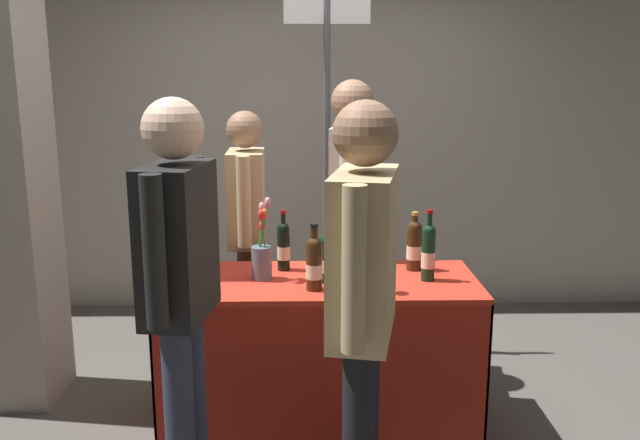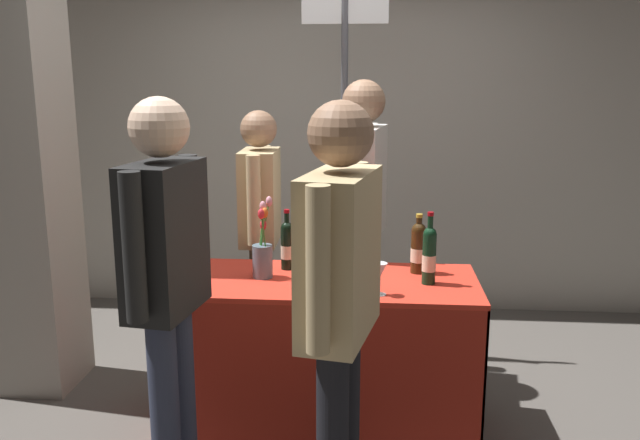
# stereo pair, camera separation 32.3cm
# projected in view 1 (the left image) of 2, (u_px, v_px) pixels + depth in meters

# --- Properties ---
(ground_plane) EXTENTS (12.00, 12.00, 0.00)m
(ground_plane) POSITION_uv_depth(u_px,v_px,m) (320.00, 425.00, 3.47)
(ground_plane) COLOR #514C47
(back_partition) EXTENTS (7.85, 0.12, 2.85)m
(back_partition) POSITION_uv_depth(u_px,v_px,m) (315.00, 123.00, 5.03)
(back_partition) COLOR #9E998E
(back_partition) RESTS_ON ground_plane
(tasting_table) EXTENTS (1.56, 0.65, 0.79)m
(tasting_table) POSITION_uv_depth(u_px,v_px,m) (320.00, 328.00, 3.35)
(tasting_table) COLOR red
(tasting_table) RESTS_ON ground_plane
(featured_wine_bottle) EXTENTS (0.08, 0.08, 0.31)m
(featured_wine_bottle) POSITION_uv_depth(u_px,v_px,m) (414.00, 245.00, 3.43)
(featured_wine_bottle) COLOR #38230F
(featured_wine_bottle) RESTS_ON tasting_table
(display_bottle_0) EXTENTS (0.07, 0.07, 0.32)m
(display_bottle_0) POSITION_uv_depth(u_px,v_px,m) (284.00, 245.00, 3.42)
(display_bottle_0) COLOR black
(display_bottle_0) RESTS_ON tasting_table
(display_bottle_1) EXTENTS (0.07, 0.07, 0.35)m
(display_bottle_1) POSITION_uv_depth(u_px,v_px,m) (428.00, 251.00, 3.25)
(display_bottle_1) COLOR black
(display_bottle_1) RESTS_ON tasting_table
(display_bottle_2) EXTENTS (0.08, 0.08, 0.30)m
(display_bottle_2) POSITION_uv_depth(u_px,v_px,m) (328.00, 257.00, 3.22)
(display_bottle_2) COLOR black
(display_bottle_2) RESTS_ON tasting_table
(display_bottle_3) EXTENTS (0.08, 0.08, 0.32)m
(display_bottle_3) POSITION_uv_depth(u_px,v_px,m) (314.00, 262.00, 3.10)
(display_bottle_3) COLOR #38230F
(display_bottle_3) RESTS_ON tasting_table
(display_bottle_4) EXTENTS (0.08, 0.08, 0.33)m
(display_bottle_4) POSITION_uv_depth(u_px,v_px,m) (353.00, 262.00, 3.08)
(display_bottle_4) COLOR #38230F
(display_bottle_4) RESTS_ON tasting_table
(wine_glass_near_vendor) EXTENTS (0.07, 0.07, 0.15)m
(wine_glass_near_vendor) POSITION_uv_depth(u_px,v_px,m) (384.00, 270.00, 3.07)
(wine_glass_near_vendor) COLOR silver
(wine_glass_near_vendor) RESTS_ON tasting_table
(flower_vase) EXTENTS (0.10, 0.11, 0.41)m
(flower_vase) POSITION_uv_depth(u_px,v_px,m) (262.00, 254.00, 3.27)
(flower_vase) COLOR slate
(flower_vase) RESTS_ON tasting_table
(brochure_stand) EXTENTS (0.02, 0.14, 0.14)m
(brochure_stand) POSITION_uv_depth(u_px,v_px,m) (363.00, 258.00, 3.42)
(brochure_stand) COLOR silver
(brochure_stand) RESTS_ON tasting_table
(vendor_presenter) EXTENTS (0.22, 0.57, 1.58)m
(vendor_presenter) POSITION_uv_depth(u_px,v_px,m) (247.00, 219.00, 3.97)
(vendor_presenter) COLOR #4C4233
(vendor_presenter) RESTS_ON ground_plane
(vendor_assistant) EXTENTS (0.28, 0.61, 1.76)m
(vendor_assistant) POSITION_uv_depth(u_px,v_px,m) (352.00, 201.00, 3.83)
(vendor_assistant) COLOR #2D3347
(vendor_assistant) RESTS_ON ground_plane
(taster_foreground_right) EXTENTS (0.30, 0.63, 1.70)m
(taster_foreground_right) POSITION_uv_depth(u_px,v_px,m) (363.00, 285.00, 2.42)
(taster_foreground_right) COLOR black
(taster_foreground_right) RESTS_ON ground_plane
(taster_foreground_left) EXTENTS (0.27, 0.57, 1.71)m
(taster_foreground_left) POSITION_uv_depth(u_px,v_px,m) (180.00, 273.00, 2.59)
(taster_foreground_left) COLOR #2D3347
(taster_foreground_left) RESTS_ON ground_plane
(booth_signpost) EXTENTS (0.53, 0.04, 2.28)m
(booth_signpost) POSITION_uv_depth(u_px,v_px,m) (327.00, 138.00, 4.21)
(booth_signpost) COLOR #47474C
(booth_signpost) RESTS_ON ground_plane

